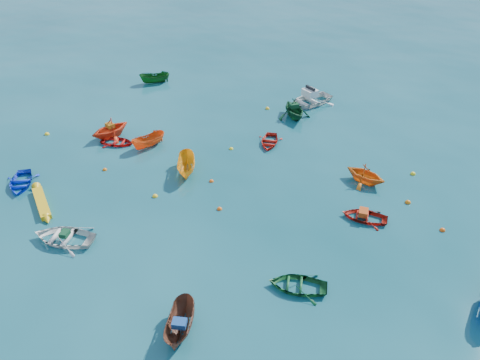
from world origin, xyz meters
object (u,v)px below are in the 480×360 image
Objects in this scene: dinghy_blue_sw at (21,185)px; kayak_yellow at (42,205)px; motorboat_white at (309,104)px; dinghy_white_near at (65,240)px.

kayak_yellow is (3.08, -0.54, 0.00)m from dinghy_blue_sw.
dinghy_blue_sw is at bearing -93.19° from motorboat_white.
kayak_yellow is (-3.93, 1.25, 0.00)m from dinghy_white_near.
dinghy_white_near is 4.12m from kayak_yellow.
dinghy_white_near reaches higher than kayak_yellow.
dinghy_blue_sw is 0.83× the size of dinghy_white_near.
dinghy_blue_sw is at bearing -129.39° from dinghy_white_near.
dinghy_white_near is 0.87× the size of kayak_yellow.
kayak_yellow is at bearing -85.87° from motorboat_white.
motorboat_white reaches higher than kayak_yellow.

